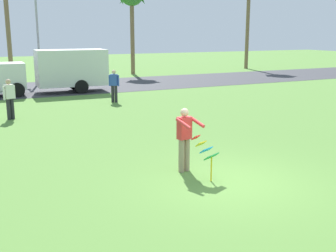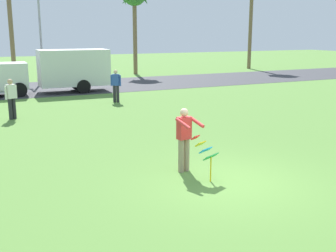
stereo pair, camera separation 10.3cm
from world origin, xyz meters
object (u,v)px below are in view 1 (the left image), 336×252
at_px(kite_held, 206,151).
at_px(person_walker_far, 10,98).
at_px(parked_truck_white_box, 58,70).
at_px(person_walker_near, 114,85).
at_px(streetlight_pole, 37,28).
at_px(person_kite_flyer, 185,137).

distance_m(kite_held, person_walker_far, 10.82).
height_order(parked_truck_white_box, person_walker_far, parked_truck_white_box).
bearing_deg(person_walker_far, person_walker_near, 23.19).
xyz_separation_m(streetlight_pole, person_walker_far, (-3.55, -14.43, -3.06)).
bearing_deg(parked_truck_white_box, kite_held, -89.52).
xyz_separation_m(person_kite_flyer, parked_truck_white_box, (0.02, 16.61, 0.46)).
distance_m(streetlight_pole, person_walker_far, 15.17).
bearing_deg(person_walker_far, person_kite_flyer, -69.44).
height_order(kite_held, parked_truck_white_box, parked_truck_white_box).
bearing_deg(streetlight_pole, person_walker_near, -81.03).
bearing_deg(person_kite_flyer, person_walker_near, 80.52).
relative_size(person_kite_flyer, parked_truck_white_box, 0.26).
xyz_separation_m(person_kite_flyer, kite_held, (0.17, -0.83, -0.20)).
bearing_deg(person_kite_flyer, kite_held, -78.50).
bearing_deg(kite_held, person_walker_near, 81.90).
xyz_separation_m(person_walker_near, person_walker_far, (-5.46, -2.34, 0.00)).
bearing_deg(streetlight_pole, kite_held, -89.70).
xyz_separation_m(kite_held, streetlight_pole, (-0.13, 24.61, 3.24)).
bearing_deg(kite_held, streetlight_pole, 90.30).
xyz_separation_m(kite_held, person_walker_far, (-3.67, 10.18, 0.18)).
relative_size(person_kite_flyer, person_walker_far, 1.00).
distance_m(person_kite_flyer, person_walker_far, 9.98).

